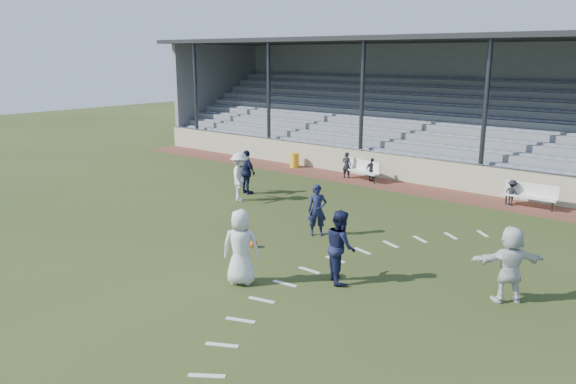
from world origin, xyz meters
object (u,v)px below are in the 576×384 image
at_px(bench_left, 363,168).
at_px(football, 254,244).
at_px(player_white_lead, 241,247).
at_px(bench_right, 531,193).
at_px(player_navy_lead, 317,210).
at_px(trash_bin, 295,160).

xyz_separation_m(bench_left, football, (2.50, -10.13, -0.47)).
bearing_deg(player_white_lead, bench_right, -137.06).
bearing_deg(bench_right, player_navy_lead, -119.46).
height_order(football, player_navy_lead, player_navy_lead).
relative_size(trash_bin, player_navy_lead, 0.44).
relative_size(bench_right, player_white_lead, 1.01).
distance_m(bench_right, player_navy_lead, 9.05).
distance_m(bench_right, player_white_lead, 12.85).
bearing_deg(trash_bin, player_white_lead, -56.02).
distance_m(football, player_white_lead, 2.91).
bearing_deg(player_white_lead, player_navy_lead, -110.44).
bearing_deg(bench_left, player_white_lead, -58.83).
bearing_deg(football, player_white_lead, -53.39).
height_order(bench_right, trash_bin, bench_right).
relative_size(bench_left, bench_right, 1.02).
relative_size(bench_left, trash_bin, 2.72).
xyz_separation_m(trash_bin, player_navy_lead, (7.68, -8.28, 0.46)).
distance_m(football, player_navy_lead, 2.44).
xyz_separation_m(bench_right, trash_bin, (-11.97, 0.32, -0.19)).
distance_m(trash_bin, player_navy_lead, 11.30).
distance_m(bench_left, player_white_lead, 13.05).
bearing_deg(bench_left, bench_right, 12.76).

